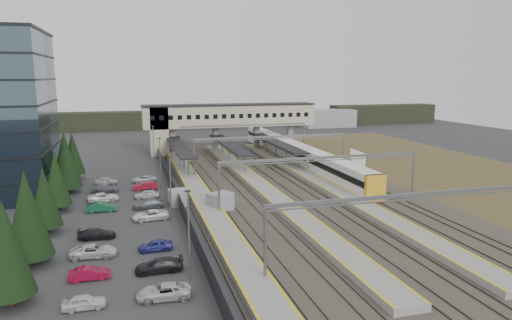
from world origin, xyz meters
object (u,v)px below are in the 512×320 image
object	(u,v)px
footbridge	(218,118)
billboard	(357,160)
relay_cabin_far	(178,197)
train	(295,153)
relay_cabin_near	(220,202)

from	to	relation	value
footbridge	billboard	xyz separation A→B (m)	(17.84, -34.50, -4.72)
relay_cabin_far	train	world-z (taller)	train
relay_cabin_near	footbridge	xyz separation A→B (m)	(9.15, 47.74, 6.66)
relay_cabin_far	relay_cabin_near	bearing A→B (deg)	-41.63
billboard	footbridge	bearing A→B (deg)	117.34
footbridge	train	size ratio (longest dim) A/B	0.63
footbridge	billboard	bearing A→B (deg)	-62.66
relay_cabin_near	footbridge	size ratio (longest dim) A/B	0.09
relay_cabin_near	relay_cabin_far	xyz separation A→B (m)	(-5.01, 4.45, -0.13)
footbridge	billboard	world-z (taller)	footbridge
footbridge	train	xyz separation A→B (m)	(12.30, -18.56, -5.74)
relay_cabin_near	footbridge	world-z (taller)	footbridge
relay_cabin_far	footbridge	world-z (taller)	footbridge
relay_cabin_far	train	size ratio (longest dim) A/B	0.04
relay_cabin_far	footbridge	xyz separation A→B (m)	(14.16, 43.29, 6.79)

